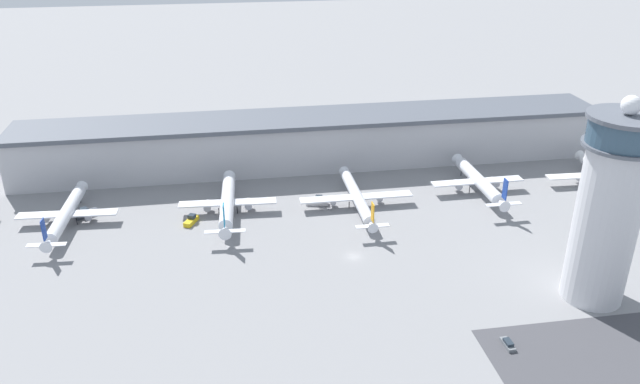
% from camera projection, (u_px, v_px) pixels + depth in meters
% --- Properties ---
extents(ground_plane, '(1000.00, 1000.00, 0.00)m').
position_uv_depth(ground_plane, '(354.00, 257.00, 176.20)').
color(ground_plane, gray).
extents(terminal_building, '(217.90, 25.00, 19.21)m').
position_uv_depth(terminal_building, '(315.00, 140.00, 234.72)').
color(terminal_building, '#B2B2B7').
rests_on(terminal_building, ground).
extents(control_tower, '(18.00, 18.00, 52.56)m').
position_uv_depth(control_tower, '(609.00, 207.00, 148.04)').
color(control_tower, silver).
rests_on(control_tower, ground).
extents(airplane_gate_bravo, '(30.55, 41.97, 12.12)m').
position_uv_depth(airplane_gate_bravo, '(66.00, 214.00, 191.71)').
color(airplane_gate_bravo, silver).
rests_on(airplane_gate_bravo, ground).
extents(airplane_gate_charlie, '(31.32, 42.70, 13.19)m').
position_uv_depth(airplane_gate_charlie, '(227.00, 202.00, 198.42)').
color(airplane_gate_charlie, silver).
rests_on(airplane_gate_charlie, ground).
extents(airplane_gate_delta, '(37.12, 43.78, 11.59)m').
position_uv_depth(airplane_gate_delta, '(357.00, 197.00, 202.64)').
color(airplane_gate_delta, silver).
rests_on(airplane_gate_delta, ground).
extents(airplane_gate_echo, '(32.22, 40.66, 13.32)m').
position_uv_depth(airplane_gate_echo, '(479.00, 181.00, 212.96)').
color(airplane_gate_echo, silver).
rests_on(airplane_gate_echo, ground).
extents(airplane_gate_foxtrot, '(41.70, 37.77, 11.86)m').
position_uv_depth(airplane_gate_foxtrot, '(605.00, 174.00, 219.41)').
color(airplane_gate_foxtrot, white).
rests_on(airplane_gate_foxtrot, ground).
extents(service_truck_catering, '(7.61, 3.96, 3.16)m').
position_uv_depth(service_truck_catering, '(317.00, 201.00, 206.14)').
color(service_truck_catering, black).
rests_on(service_truck_catering, ground).
extents(service_truck_fuel, '(4.84, 6.87, 2.67)m').
position_uv_depth(service_truck_fuel, '(191.00, 220.00, 194.27)').
color(service_truck_fuel, black).
rests_on(service_truck_fuel, ground).
extents(service_truck_baggage, '(7.51, 6.15, 3.04)m').
position_uv_depth(service_truck_baggage, '(86.00, 213.00, 198.46)').
color(service_truck_baggage, black).
rests_on(service_truck_baggage, ground).
extents(car_red_hatchback, '(1.93, 4.85, 1.51)m').
position_uv_depth(car_red_hatchback, '(508.00, 344.00, 140.44)').
color(car_red_hatchback, black).
rests_on(car_red_hatchback, ground).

